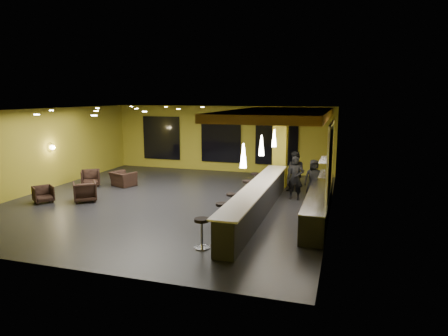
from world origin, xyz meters
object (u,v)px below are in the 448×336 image
(pendant_2, at_px, (274,138))
(bar_stool_4, at_px, (255,179))
(bar_counter, at_px, (257,201))
(staff_b, at_px, (296,172))
(bar_stool_0, at_px, (202,229))
(column, at_px, (280,148))
(staff_a, at_px, (295,178))
(pendant_1, at_px, (261,145))
(bar_stool_3, at_px, (248,188))
(bar_stool_1, at_px, (222,212))
(armchair_b, at_px, (85,191))
(armchair_a, at_px, (43,194))
(staff_c, at_px, (314,178))
(prep_counter, at_px, (319,204))
(pendant_0, at_px, (243,156))
(armchair_d, at_px, (123,179))
(armchair_c, at_px, (91,178))
(bar_stool_2, at_px, (231,201))

(pendant_2, relative_size, bar_stool_4, 0.91)
(bar_counter, height_order, bar_stool_4, bar_counter)
(staff_b, height_order, bar_stool_0, staff_b)
(column, height_order, staff_a, column)
(bar_stool_4, bearing_deg, bar_counter, -75.98)
(pendant_1, xyz_separation_m, bar_stool_4, (-0.88, 3.02, -1.85))
(bar_counter, bearing_deg, bar_stool_4, 104.02)
(bar_stool_0, relative_size, bar_stool_3, 0.97)
(bar_counter, bearing_deg, bar_stool_1, -116.18)
(bar_stool_1, bearing_deg, bar_stool_3, 89.30)
(armchair_b, bearing_deg, armchair_a, -15.72)
(pendant_1, xyz_separation_m, bar_stool_3, (-0.74, 1.10, -1.81))
(pendant_1, xyz_separation_m, bar_stool_1, (-0.78, -2.08, -1.85))
(bar_stool_4, bearing_deg, staff_a, -28.21)
(staff_a, bearing_deg, pendant_1, -113.26)
(bar_stool_3, bearing_deg, bar_counter, -65.32)
(pendant_1, xyz_separation_m, armchair_b, (-6.78, -0.62, -1.96))
(pendant_1, xyz_separation_m, staff_c, (1.60, 2.70, -1.59))
(column, xyz_separation_m, staff_b, (0.83, -0.96, -0.87))
(column, bearing_deg, prep_counter, -64.00)
(prep_counter, bearing_deg, staff_a, 117.30)
(prep_counter, distance_m, pendant_1, 2.77)
(pendant_0, bearing_deg, bar_stool_4, 99.05)
(staff_c, height_order, bar_stool_0, staff_c)
(armchair_d, distance_m, bar_stool_4, 5.97)
(prep_counter, bearing_deg, bar_stool_0, -125.87)
(bar_counter, bearing_deg, armchair_c, 164.79)
(bar_counter, distance_m, armchair_b, 6.78)
(armchair_b, distance_m, bar_stool_3, 6.28)
(armchair_d, bearing_deg, pendant_0, 167.21)
(pendant_2, height_order, bar_stool_1, pendant_2)
(armchair_c, relative_size, bar_stool_4, 1.05)
(staff_a, height_order, bar_stool_1, staff_a)
(prep_counter, bearing_deg, pendant_1, 180.00)
(bar_counter, distance_m, pendant_2, 3.52)
(pendant_0, relative_size, bar_stool_4, 0.91)
(bar_stool_1, height_order, bar_stool_4, bar_stool_1)
(prep_counter, height_order, bar_stool_4, prep_counter)
(armchair_c, relative_size, bar_stool_0, 0.98)
(staff_a, distance_m, armchair_a, 9.73)
(prep_counter, xyz_separation_m, pendant_0, (-2.00, -2.50, 1.92))
(staff_b, bearing_deg, bar_stool_4, -151.46)
(armchair_c, bearing_deg, bar_counter, -48.68)
(bar_counter, height_order, bar_stool_2, bar_counter)
(staff_b, bearing_deg, bar_stool_0, -78.19)
(prep_counter, distance_m, column, 4.75)
(column, xyz_separation_m, bar_stool_4, (-0.88, -1.08, -1.25))
(armchair_a, bearing_deg, bar_stool_1, -59.72)
(pendant_2, distance_m, armchair_a, 9.24)
(armchair_a, xyz_separation_m, bar_stool_4, (7.32, 4.26, 0.17))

